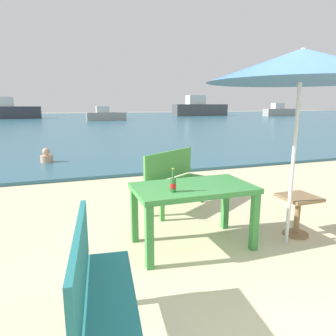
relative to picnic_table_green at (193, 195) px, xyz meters
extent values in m
plane|color=beige|center=(0.59, -1.26, -0.65)|extent=(120.00, 120.00, 0.00)
cube|color=#2D6075|center=(0.59, 28.74, -0.61)|extent=(120.00, 50.00, 0.08)
cube|color=#3D8C42|center=(0.00, 0.00, 0.08)|extent=(1.40, 0.80, 0.06)
cube|color=#3D8C42|center=(-0.64, -0.34, -0.30)|extent=(0.08, 0.08, 0.70)
cube|color=#3D8C42|center=(0.64, -0.34, -0.30)|extent=(0.08, 0.08, 0.70)
cube|color=#3D8C42|center=(-0.64, 0.34, -0.30)|extent=(0.08, 0.08, 0.70)
cube|color=#3D8C42|center=(0.64, 0.34, -0.30)|extent=(0.08, 0.08, 0.70)
cylinder|color=#2D662D|center=(-0.32, -0.16, 0.19)|extent=(0.06, 0.06, 0.16)
cone|color=#2D662D|center=(-0.32, -0.16, 0.27)|extent=(0.06, 0.06, 0.03)
cylinder|color=#2D662D|center=(-0.32, -0.16, 0.32)|extent=(0.03, 0.03, 0.09)
cylinder|color=red|center=(-0.32, -0.16, 0.18)|extent=(0.07, 0.07, 0.05)
cylinder|color=gold|center=(-0.32, -0.16, 0.37)|extent=(0.03, 0.03, 0.01)
cylinder|color=silver|center=(1.13, -0.33, 0.50)|extent=(0.04, 0.04, 2.30)
cone|color=#33598C|center=(1.13, -0.33, 1.47)|extent=(2.10, 2.10, 0.36)
cube|color=olive|center=(1.42, -0.18, -0.13)|extent=(0.44, 0.44, 0.04)
cylinder|color=olive|center=(1.42, -0.18, -0.40)|extent=(0.07, 0.07, 0.50)
cylinder|color=olive|center=(1.42, -0.18, -0.64)|extent=(0.32, 0.32, 0.03)
cube|color=#237275|center=(-1.21, -1.36, -0.20)|extent=(0.50, 1.23, 0.05)
cube|color=#237275|center=(-1.37, -1.34, 0.08)|extent=(0.19, 1.20, 0.44)
cube|color=#237275|center=(-1.00, -0.83, -0.44)|extent=(0.06, 0.06, 0.42)
cube|color=#237275|center=(-1.28, -0.80, -0.44)|extent=(0.06, 0.06, 0.42)
cube|color=#4C9E47|center=(0.29, 1.29, -0.20)|extent=(1.21, 0.95, 0.05)
cube|color=#4C9E47|center=(0.20, 1.42, 0.08)|extent=(1.03, 0.68, 0.44)
cube|color=#4C9E47|center=(-0.10, 0.88, -0.44)|extent=(0.06, 0.06, 0.42)
cube|color=#4C9E47|center=(0.83, 1.47, -0.44)|extent=(0.06, 0.06, 0.42)
cube|color=#4C9E47|center=(-0.25, 1.11, -0.44)|extent=(0.06, 0.06, 0.42)
cube|color=#4C9E47|center=(0.68, 1.70, -0.44)|extent=(0.06, 0.06, 0.42)
cylinder|color=tan|center=(-1.88, 5.93, -0.47)|extent=(0.34, 0.34, 0.20)
sphere|color=tan|center=(-1.88, 5.93, -0.27)|extent=(0.21, 0.21, 0.21)
cube|color=#38383F|center=(-6.78, 34.56, 0.09)|extent=(6.46, 1.76, 1.32)
cube|color=silver|center=(-7.37, 34.56, 1.26)|extent=(2.05, 1.32, 1.03)
cube|color=#4C4C4C|center=(16.82, 35.55, 0.20)|extent=(7.51, 2.05, 1.54)
cube|color=silver|center=(16.14, 35.55, 1.56)|extent=(2.39, 1.54, 1.20)
cube|color=gray|center=(2.81, 27.43, -0.18)|extent=(3.82, 1.04, 0.78)
cube|color=silver|center=(2.46, 27.43, 0.52)|extent=(1.22, 0.78, 0.61)
cube|color=gray|center=(26.70, 31.13, -0.09)|extent=(4.67, 1.27, 0.95)
cube|color=silver|center=(26.27, 31.13, 0.76)|extent=(1.49, 0.95, 0.74)
camera|label=1|loc=(-1.42, -3.14, 1.06)|focal=32.27mm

